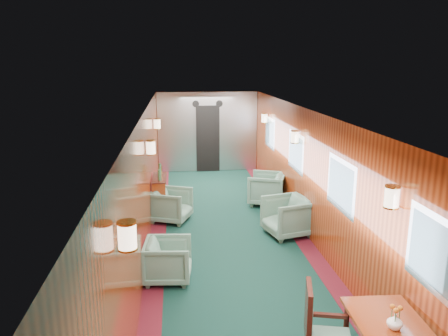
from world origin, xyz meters
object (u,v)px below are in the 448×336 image
at_px(dining_table, 389,332).
at_px(credenza, 160,195).
at_px(armchair_right_far, 267,189).
at_px(side_chair, 320,330).
at_px(armchair_left_far, 171,205).
at_px(armchair_right_near, 287,217).
at_px(armchair_left_near, 168,260).

distance_m(dining_table, credenza, 6.01).
relative_size(credenza, armchair_right_far, 1.38).
bearing_deg(side_chair, armchair_left_far, 121.35).
height_order(side_chair, credenza, credenza).
bearing_deg(credenza, dining_table, -65.94).
bearing_deg(armchair_right_near, dining_table, -14.33).
xyz_separation_m(dining_table, side_chair, (-0.65, 0.17, -0.04)).
relative_size(dining_table, armchair_right_near, 1.25).
bearing_deg(dining_table, armchair_left_near, 134.34).
relative_size(credenza, armchair_left_near, 1.61).
relative_size(dining_table, armchair_left_far, 1.35).
relative_size(credenza, armchair_right_near, 1.38).
bearing_deg(dining_table, armchair_right_far, 92.59).
bearing_deg(armchair_left_near, armchair_left_far, 4.19).
relative_size(side_chair, armchair_right_near, 1.30).
distance_m(armchair_right_near, armchair_right_far, 1.89).
xyz_separation_m(side_chair, armchair_right_near, (0.67, 3.89, -0.21)).
xyz_separation_m(armchair_right_near, armchair_right_far, (-0.00, 1.89, 0.00)).
relative_size(dining_table, armchair_right_far, 1.24).
bearing_deg(armchair_right_near, armchair_right_far, 165.99).
bearing_deg(side_chair, dining_table, -0.92).
relative_size(armchair_left_near, armchair_right_near, 0.86).
height_order(armchair_left_near, armchair_left_far, armchair_left_far).
bearing_deg(armchair_left_far, armchair_right_far, -47.16).
distance_m(armchair_left_near, armchair_right_far, 4.10).
bearing_deg(credenza, side_chair, -71.31).
height_order(side_chair, armchair_right_far, side_chair).
height_order(side_chair, armchair_left_near, side_chair).
relative_size(armchair_left_far, armchair_right_far, 0.92).
height_order(credenza, armchair_right_near, credenza).
height_order(credenza, armchair_right_far, credenza).
bearing_deg(armchair_left_near, dining_table, -133.35).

